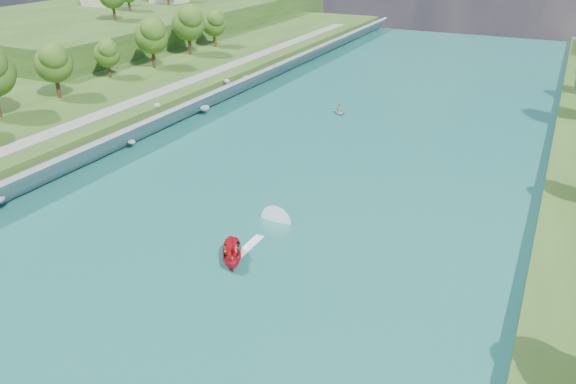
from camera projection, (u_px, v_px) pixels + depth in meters
The scene contains 7 objects.
ground at pixel (188, 273), 50.51m from camera, with size 260.00×260.00×0.00m, color #2D5119.
river_water at pixel (286, 189), 66.73m from camera, with size 55.00×240.00×0.10m, color #1A625F.
ridge_west at pixel (143, 21), 158.69m from camera, with size 60.00×120.00×9.00m, color #2D5119.
riprap_bank at pixel (112, 144), 75.72m from camera, with size 4.19×236.00×4.30m.
riverside_path at pixel (78, 123), 78.22m from camera, with size 3.00×200.00×0.10m, color gray.
motorboat at pixel (238, 249), 52.69m from camera, with size 3.82×19.20×2.03m.
raft at pixel (339, 111), 93.82m from camera, with size 3.55×3.97×1.54m.
Camera 1 is at (26.93, -34.22, 28.13)m, focal length 35.00 mm.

